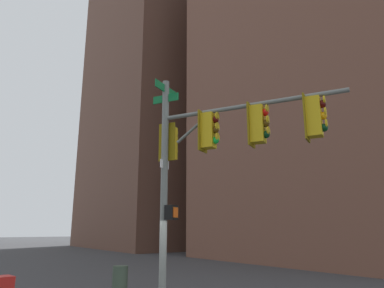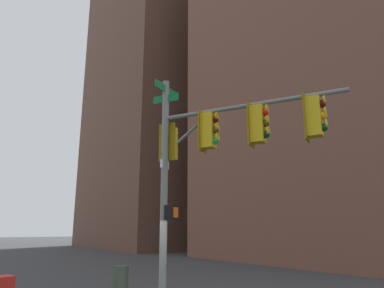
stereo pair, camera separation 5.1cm
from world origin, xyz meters
name	(u,v)px [view 1 (the left image)]	position (x,y,z in m)	size (l,w,h in m)	color
signal_pole_assembly	(213,146)	(-0.74, 1.26, 4.51)	(2.98, 4.94, 6.71)	slate
litter_bin	(120,279)	(-0.58, -4.05, 0.47)	(0.56, 0.56, 0.95)	#384738
building_brick_nearside	(359,60)	(-25.34, -7.11, 17.69)	(26.44, 18.87, 35.38)	brown
building_brick_midblock	(178,96)	(-21.17, -31.75, 20.87)	(21.89, 19.50, 41.73)	brown
building_glass_tower	(247,41)	(-39.21, -35.47, 37.35)	(24.56, 30.86, 74.70)	#9EC6C1
building_brick_farside	(247,136)	(-33.36, -30.53, 16.58)	(17.11, 16.09, 33.16)	#4C3328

